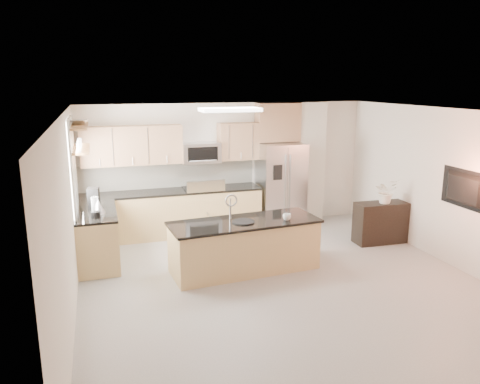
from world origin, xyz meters
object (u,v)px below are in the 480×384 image
object	(u,v)px
refrigerator	(280,185)
coffee_maker	(94,198)
microwave	(201,153)
cup	(287,217)
blender	(95,209)
bowl	(78,121)
kettle	(98,206)
island	(244,245)
platter	(243,222)
range	(203,210)
flower_vase	(386,185)
credenza	(380,223)
television	(462,190)

from	to	relation	value
refrigerator	coffee_maker	distance (m)	3.85
microwave	cup	distance (m)	2.67
cup	blender	world-z (taller)	blender
refrigerator	bowl	size ratio (longest dim) A/B	4.53
bowl	kettle	bearing A→B (deg)	-62.41
coffee_maker	bowl	distance (m)	1.31
island	platter	bearing A→B (deg)	-127.64
range	flower_vase	xyz separation A→B (m)	(3.15, -1.63, 0.66)
microwave	kettle	bearing A→B (deg)	-145.51
cup	kettle	world-z (taller)	kettle
platter	kettle	bearing A→B (deg)	157.08
microwave	blender	world-z (taller)	microwave
credenza	cup	world-z (taller)	cup
microwave	television	bearing A→B (deg)	-42.75
microwave	kettle	world-z (taller)	microwave
platter	kettle	size ratio (longest dim) A/B	1.31
refrigerator	kettle	xyz separation A→B (m)	(-3.68, -1.22, 0.15)
microwave	credenza	distance (m)	3.76
microwave	blender	distance (m)	2.71
blender	flower_vase	bearing A→B (deg)	-1.25
refrigerator	cup	bearing A→B (deg)	-109.42
range	coffee_maker	world-z (taller)	coffee_maker
kettle	range	bearing A→B (deg)	32.03
platter	bowl	xyz separation A→B (m)	(-2.41, 1.36, 1.54)
flower_vase	cup	bearing A→B (deg)	-164.00
refrigerator	range	bearing A→B (deg)	178.40
microwave	bowl	xyz separation A→B (m)	(-2.25, -0.96, 0.76)
blender	coffee_maker	size ratio (longest dim) A/B	0.99
cup	kettle	bearing A→B (deg)	160.59
refrigerator	platter	xyz separation A→B (m)	(-1.50, -2.15, -0.04)
island	platter	xyz separation A→B (m)	(-0.04, -0.07, 0.43)
microwave	refrigerator	size ratio (longest dim) A/B	0.43
blender	bowl	size ratio (longest dim) A/B	0.87
refrigerator	kettle	bearing A→B (deg)	-161.67
credenza	bowl	world-z (taller)	bowl
blender	television	distance (m)	5.82
cup	flower_vase	world-z (taller)	flower_vase
coffee_maker	island	bearing A→B (deg)	-28.23
range	flower_vase	world-z (taller)	flower_vase
island	flower_vase	bearing A→B (deg)	4.89
kettle	flower_vase	world-z (taller)	flower_vase
range	refrigerator	world-z (taller)	refrigerator
refrigerator	cup	xyz separation A→B (m)	(-0.79, -2.24, 0.00)
kettle	television	size ratio (longest dim) A/B	0.25
credenza	flower_vase	world-z (taller)	flower_vase
bowl	platter	bearing A→B (deg)	-29.33
bowl	flower_vase	bearing A→B (deg)	-8.41
range	island	xyz separation A→B (m)	(0.21, -2.13, -0.05)
flower_vase	kettle	bearing A→B (deg)	175.94
credenza	bowl	size ratio (longest dim) A/B	2.50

